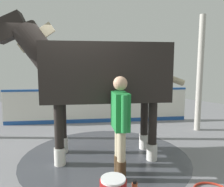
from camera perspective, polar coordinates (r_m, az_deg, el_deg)
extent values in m
cube|color=gray|center=(4.58, -7.28, -15.67)|extent=(16.00, 16.00, 0.02)
cylinder|color=#42444C|center=(4.44, -1.70, -16.21)|extent=(3.27, 3.27, 0.00)
cube|color=silver|center=(6.75, -3.73, -3.47)|extent=(2.93, 4.94, 1.01)
cube|color=#1E4C99|center=(6.66, -3.77, 1.05)|extent=(2.95, 4.95, 0.06)
cube|color=#1E4C99|center=(6.84, -3.70, -7.14)|extent=(2.94, 4.94, 0.12)
cylinder|color=#B7B2A8|center=(6.27, 22.32, 4.81)|extent=(0.16, 0.16, 3.11)
cube|color=black|center=(4.06, -1.79, 5.68)|extent=(2.03, 2.46, 1.03)
cylinder|color=black|center=(3.98, -13.89, -10.49)|extent=(0.16, 0.16, 1.14)
cylinder|color=silver|center=(4.13, -13.71, -15.93)|extent=(0.20, 0.20, 0.32)
cylinder|color=black|center=(4.52, -13.03, -8.29)|extent=(0.16, 0.16, 1.14)
cylinder|color=silver|center=(4.65, -12.88, -13.16)|extent=(0.20, 0.20, 0.32)
cylinder|color=black|center=(4.14, 10.69, -9.72)|extent=(0.16, 0.16, 1.14)
cylinder|color=silver|center=(4.28, 10.55, -14.98)|extent=(0.20, 0.20, 0.32)
cylinder|color=black|center=(4.66, 8.56, -7.71)|extent=(0.16, 0.16, 1.14)
cylinder|color=silver|center=(4.78, 8.46, -12.46)|extent=(0.20, 0.20, 0.32)
cylinder|color=black|center=(4.15, -19.37, 11.77)|extent=(0.82, 0.94, 0.89)
cube|color=#C6B793|center=(4.17, -19.46, 13.89)|extent=(0.39, 0.61, 0.55)
cube|color=black|center=(4.30, -25.49, 15.51)|extent=(0.57, 0.70, 0.56)
cylinder|color=#C6B793|center=(4.35, 14.52, 4.25)|extent=(0.46, 0.66, 0.35)
cylinder|color=#47331E|center=(3.72, 1.77, -18.38)|extent=(0.15, 0.15, 0.32)
cylinder|color=#C6B793|center=(3.56, 1.79, -12.55)|extent=(0.13, 0.13, 0.48)
cylinder|color=#47331E|center=(3.54, 2.48, -19.84)|extent=(0.15, 0.15, 0.32)
cylinder|color=#C6B793|center=(3.37, 2.52, -13.75)|extent=(0.13, 0.13, 0.48)
cube|color=#1E7F38|center=(3.32, 2.19, -4.60)|extent=(0.52, 0.41, 0.57)
cylinder|color=#1E7F38|center=(3.59, 1.27, -3.44)|extent=(0.09, 0.09, 0.54)
cylinder|color=#1E7F38|center=(3.05, 3.28, -5.44)|extent=(0.09, 0.09, 0.54)
sphere|color=tan|center=(3.26, 2.23, 2.71)|extent=(0.22, 0.22, 0.22)
cylinder|color=white|center=(2.92, 0.32, -21.80)|extent=(0.32, 0.32, 0.03)
cylinder|color=black|center=(3.16, 6.05, -22.30)|extent=(0.06, 0.06, 0.04)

